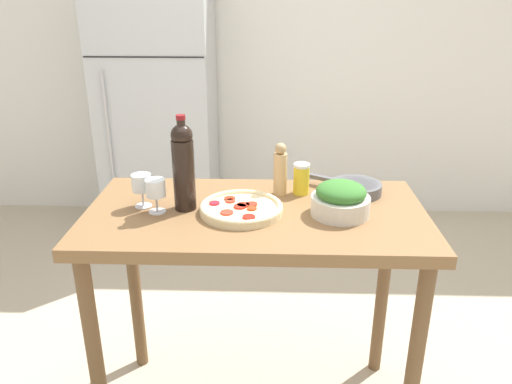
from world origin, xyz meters
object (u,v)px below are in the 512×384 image
Objects in this scene: homemade_pizza at (241,208)px; cast_iron_skillet at (355,188)px; pepper_mill at (280,170)px; refrigerator at (159,109)px; wine_glass_far at (142,185)px; wine_glass_near at (156,190)px; salad_bowl at (341,200)px; wine_bottle at (183,165)px; salt_canister at (301,179)px.

homemade_pizza is 0.49m from cast_iron_skillet.
pepper_mill is at bearing 52.29° from homemade_pizza.
refrigerator is 1.97m from homemade_pizza.
pepper_mill is (0.51, 0.14, 0.01)m from wine_glass_far.
wine_glass_near is 0.49m from pepper_mill.
salad_bowl is at bearing -41.42° from pepper_mill.
salad_bowl is 0.71× the size of cast_iron_skillet.
wine_bottle is (0.50, -1.81, 0.20)m from refrigerator.
salad_bowl is at bearing -3.63° from wine_bottle.
wine_glass_near reaches higher than cast_iron_skillet.
refrigerator is 14.60× the size of salt_canister.
wine_bottle is 0.58m from salad_bowl.
salad_bowl is at bearing -0.77° from homemade_pizza.
refrigerator is 8.65× the size of pepper_mill.
salt_canister is (0.23, 0.19, 0.05)m from homemade_pizza.
wine_bottle is 0.26m from homemade_pizza.
refrigerator reaches higher than wine_glass_far.
refrigerator is 6.06× the size of cast_iron_skillet.
wine_bottle is 1.67× the size of salad_bowl.
wine_glass_near is 0.60× the size of pepper_mill.
wine_bottle is 1.68× the size of pepper_mill.
refrigerator is at bearing 119.88° from salad_bowl.
refrigerator reaches higher than salad_bowl.
pepper_mill is (0.35, 0.15, -0.07)m from wine_bottle.
salad_bowl is at bearing -60.12° from refrigerator.
wine_glass_near and wine_glass_far have the same top height.
homemade_pizza is at bearing 179.23° from salad_bowl.
refrigerator is 8.59× the size of salad_bowl.
wine_bottle reaches higher than cast_iron_skillet.
refrigerator reaches higher than salt_canister.
wine_bottle is at bearing -165.27° from cast_iron_skillet.
wine_bottle reaches higher than salt_canister.
homemade_pizza is at bearing -155.42° from cast_iron_skillet.
cast_iron_skillet is (0.09, 0.21, -0.03)m from salad_bowl.
homemade_pizza is 0.30m from salt_canister.
salt_canister is at bearing 40.32° from homemade_pizza.
pepper_mill is at bearing -62.94° from refrigerator.
cast_iron_skillet is (0.30, 0.02, -0.08)m from pepper_mill.
wine_bottle reaches higher than wine_glass_near.
homemade_pizza is (0.37, -0.04, -0.07)m from wine_glass_far.
wine_glass_far is 0.42× the size of cast_iron_skillet.
wine_glass_near is 1.00× the size of wine_glass_far.
wine_bottle is at bearing -159.67° from salt_canister.
pepper_mill is 0.09m from salt_canister.
wine_glass_far is (-0.06, 0.05, 0.00)m from wine_glass_near.
pepper_mill is at bearing 22.87° from wine_glass_near.
wine_glass_far is (-0.16, 0.01, -0.08)m from wine_bottle.
wine_glass_far is 1.02× the size of salt_canister.
wine_bottle is 0.18m from wine_glass_far.
salt_canister is at bearing -60.56° from refrigerator.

